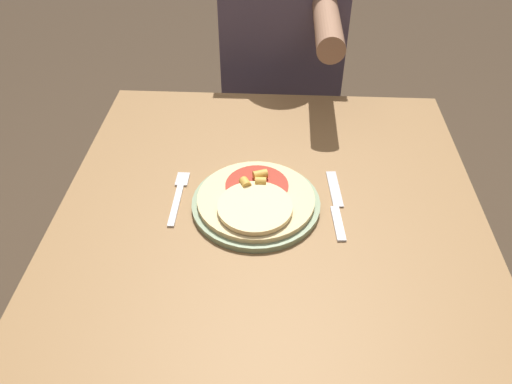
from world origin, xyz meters
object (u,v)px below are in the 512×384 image
at_px(pizza, 256,199).
at_px(plate, 256,204).
at_px(dining_table, 269,246).
at_px(fork, 179,194).
at_px(knife, 336,205).
at_px(person_diner, 283,51).

bearing_deg(pizza, plate, 89.28).
bearing_deg(dining_table, fork, 173.92).
relative_size(plate, knife, 1.24).
xyz_separation_m(pizza, knife, (0.17, 0.01, -0.02)).
bearing_deg(person_diner, fork, -107.39).
xyz_separation_m(fork, person_diner, (0.22, 0.70, 0.01)).
xyz_separation_m(plate, person_diner, (0.05, 0.73, 0.01)).
distance_m(plate, knife, 0.17).
xyz_separation_m(pizza, person_diner, (0.05, 0.74, -0.01)).
height_order(dining_table, fork, fork).
distance_m(dining_table, knife, 0.19).
bearing_deg(pizza, dining_table, 19.61).
height_order(dining_table, person_diner, person_diner).
relative_size(dining_table, plate, 3.45).
bearing_deg(fork, dining_table, -6.08).
distance_m(dining_table, fork, 0.24).
bearing_deg(dining_table, plate, -170.24).
xyz_separation_m(plate, pizza, (-0.00, -0.01, 0.02)).
distance_m(dining_table, pizza, 0.15).
xyz_separation_m(plate, fork, (-0.17, 0.03, -0.00)).
xyz_separation_m(knife, person_diner, (-0.12, 0.72, 0.01)).
xyz_separation_m(dining_table, person_diner, (0.02, 0.73, 0.14)).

